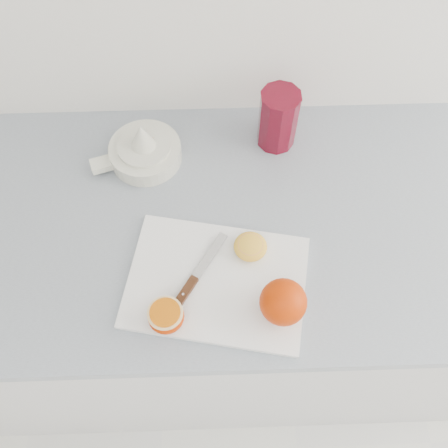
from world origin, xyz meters
name	(u,v)px	position (x,y,z in m)	size (l,w,h in m)	color
counter	(208,295)	(0.17, 1.70, 0.45)	(2.42, 0.64, 0.89)	silver
cutting_board	(217,282)	(0.20, 1.55, 0.90)	(0.34, 0.24, 0.01)	white
whole_orange	(283,302)	(0.32, 1.49, 0.95)	(0.09, 0.09, 0.09)	#D53E01
half_orange	(166,316)	(0.10, 1.47, 0.92)	(0.07, 0.07, 0.04)	#D53E01
squeezed_shell	(250,246)	(0.27, 1.61, 0.92)	(0.07, 0.07, 0.03)	yellow
paring_knife	(188,288)	(0.14, 1.53, 0.91)	(0.12, 0.17, 0.01)	#4D2C14
citrus_juicer	(144,150)	(0.05, 1.86, 0.92)	(0.20, 0.16, 0.11)	white
red_tumbler	(278,121)	(0.34, 1.90, 0.96)	(0.09, 0.09, 0.14)	maroon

